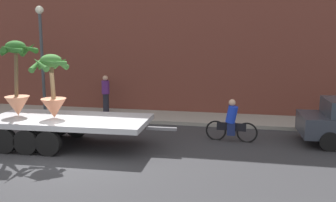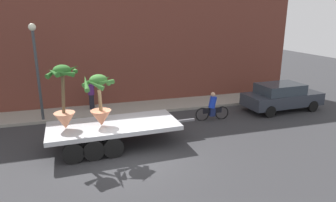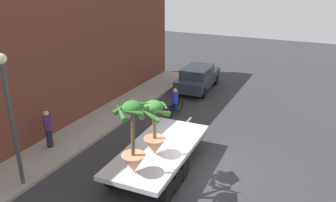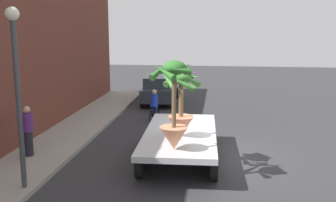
{
  "view_description": "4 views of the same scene",
  "coord_description": "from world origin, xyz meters",
  "px_view_note": "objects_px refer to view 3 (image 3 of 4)",
  "views": [
    {
      "loc": [
        5.29,
        -10.22,
        3.76
      ],
      "look_at": [
        2.63,
        2.38,
        1.49
      ],
      "focal_mm": 40.66,
      "sensor_mm": 36.0,
      "label": 1
    },
    {
      "loc": [
        -1.79,
        -10.57,
        5.36
      ],
      "look_at": [
        1.85,
        1.42,
        1.74
      ],
      "focal_mm": 31.95,
      "sensor_mm": 36.0,
      "label": 2
    },
    {
      "loc": [
        -10.92,
        -4.01,
        7.37
      ],
      "look_at": [
        2.3,
        2.31,
        1.77
      ],
      "focal_mm": 36.18,
      "sensor_mm": 36.0,
      "label": 3
    },
    {
      "loc": [
        -13.52,
        0.07,
        4.57
      ],
      "look_at": [
        0.52,
        1.87,
        1.81
      ],
      "focal_mm": 42.94,
      "sensor_mm": 36.0,
      "label": 4
    }
  ],
  "objects_px": {
    "cyclist": "(175,103)",
    "flatbed_trailer": "(157,155)",
    "pedestrian_near_gate": "(48,128)",
    "street_lamp": "(9,105)",
    "parked_car": "(198,77)",
    "potted_palm_middle": "(154,128)",
    "potted_palm_rear": "(133,139)"
  },
  "relations": [
    {
      "from": "parked_car",
      "to": "street_lamp",
      "type": "height_order",
      "value": "street_lamp"
    },
    {
      "from": "flatbed_trailer",
      "to": "potted_palm_rear",
      "type": "bearing_deg",
      "value": 179.27
    },
    {
      "from": "street_lamp",
      "to": "flatbed_trailer",
      "type": "bearing_deg",
      "value": -53.66
    },
    {
      "from": "cyclist",
      "to": "pedestrian_near_gate",
      "type": "xyz_separation_m",
      "value": [
        -5.99,
        3.32,
        0.37
      ]
    },
    {
      "from": "cyclist",
      "to": "potted_palm_middle",
      "type": "bearing_deg",
      "value": -162.77
    },
    {
      "from": "potted_palm_rear",
      "to": "potted_palm_middle",
      "type": "distance_m",
      "value": 1.35
    },
    {
      "from": "potted_palm_rear",
      "to": "potted_palm_middle",
      "type": "bearing_deg",
      "value": -3.35
    },
    {
      "from": "potted_palm_rear",
      "to": "potted_palm_middle",
      "type": "height_order",
      "value": "potted_palm_rear"
    },
    {
      "from": "pedestrian_near_gate",
      "to": "flatbed_trailer",
      "type": "bearing_deg",
      "value": -85.51
    },
    {
      "from": "parked_car",
      "to": "pedestrian_near_gate",
      "type": "xyz_separation_m",
      "value": [
        -10.54,
        2.92,
        0.21
      ]
    },
    {
      "from": "pedestrian_near_gate",
      "to": "street_lamp",
      "type": "height_order",
      "value": "street_lamp"
    },
    {
      "from": "cyclist",
      "to": "street_lamp",
      "type": "height_order",
      "value": "street_lamp"
    },
    {
      "from": "flatbed_trailer",
      "to": "potted_palm_middle",
      "type": "relative_size",
      "value": 3.0
    },
    {
      "from": "flatbed_trailer",
      "to": "potted_palm_middle",
      "type": "height_order",
      "value": "potted_palm_middle"
    },
    {
      "from": "flatbed_trailer",
      "to": "potted_palm_rear",
      "type": "relative_size",
      "value": 2.49
    },
    {
      "from": "pedestrian_near_gate",
      "to": "cyclist",
      "type": "bearing_deg",
      "value": -28.99
    },
    {
      "from": "potted_palm_rear",
      "to": "street_lamp",
      "type": "relative_size",
      "value": 0.53
    },
    {
      "from": "parked_car",
      "to": "potted_palm_middle",
      "type": "bearing_deg",
      "value": -167.98
    },
    {
      "from": "cyclist",
      "to": "flatbed_trailer",
      "type": "bearing_deg",
      "value": -162.53
    },
    {
      "from": "street_lamp",
      "to": "potted_palm_rear",
      "type": "bearing_deg",
      "value": -71.56
    },
    {
      "from": "potted_palm_rear",
      "to": "street_lamp",
      "type": "height_order",
      "value": "street_lamp"
    },
    {
      "from": "cyclist",
      "to": "pedestrian_near_gate",
      "type": "bearing_deg",
      "value": 151.01
    },
    {
      "from": "cyclist",
      "to": "potted_palm_rear",
      "type": "bearing_deg",
      "value": -166.42
    },
    {
      "from": "flatbed_trailer",
      "to": "street_lamp",
      "type": "height_order",
      "value": "street_lamp"
    },
    {
      "from": "pedestrian_near_gate",
      "to": "street_lamp",
      "type": "relative_size",
      "value": 0.35
    },
    {
      "from": "flatbed_trailer",
      "to": "parked_car",
      "type": "relative_size",
      "value": 1.38
    },
    {
      "from": "parked_car",
      "to": "street_lamp",
      "type": "relative_size",
      "value": 0.96
    },
    {
      "from": "flatbed_trailer",
      "to": "pedestrian_near_gate",
      "type": "height_order",
      "value": "pedestrian_near_gate"
    },
    {
      "from": "flatbed_trailer",
      "to": "cyclist",
      "type": "xyz_separation_m",
      "value": [
        5.59,
        1.76,
        -0.09
      ]
    },
    {
      "from": "potted_palm_rear",
      "to": "parked_car",
      "type": "height_order",
      "value": "potted_palm_rear"
    },
    {
      "from": "flatbed_trailer",
      "to": "street_lamp",
      "type": "relative_size",
      "value": 1.32
    },
    {
      "from": "cyclist",
      "to": "parked_car",
      "type": "distance_m",
      "value": 4.57
    }
  ]
}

